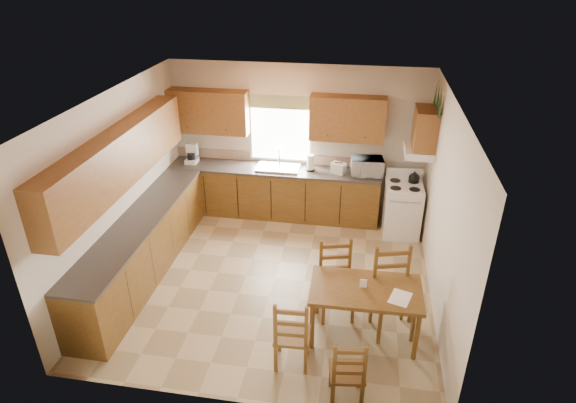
% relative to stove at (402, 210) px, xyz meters
% --- Properties ---
extents(floor, '(4.50, 4.50, 0.00)m').
position_rel_stove_xyz_m(floor, '(-1.88, -1.63, -0.45)').
color(floor, tan).
rests_on(floor, ground).
extents(ceiling, '(4.50, 4.50, 0.00)m').
position_rel_stove_xyz_m(ceiling, '(-1.88, -1.63, 2.25)').
color(ceiling, '#A05622').
rests_on(ceiling, floor).
extents(wall_left, '(4.50, 4.50, 0.00)m').
position_rel_stove_xyz_m(wall_left, '(-4.13, -1.63, 0.90)').
color(wall_left, beige).
rests_on(wall_left, floor).
extents(wall_right, '(4.50, 4.50, 0.00)m').
position_rel_stove_xyz_m(wall_right, '(0.37, -1.63, 0.90)').
color(wall_right, beige).
rests_on(wall_right, floor).
extents(wall_back, '(4.50, 4.50, 0.00)m').
position_rel_stove_xyz_m(wall_back, '(-1.88, 0.62, 0.90)').
color(wall_back, beige).
rests_on(wall_back, floor).
extents(wall_front, '(4.50, 4.50, 0.00)m').
position_rel_stove_xyz_m(wall_front, '(-1.88, -3.88, 0.90)').
color(wall_front, beige).
rests_on(wall_front, floor).
extents(lower_cab_back, '(3.75, 0.60, 0.88)m').
position_rel_stove_xyz_m(lower_cab_back, '(-2.25, 0.32, -0.01)').
color(lower_cab_back, brown).
rests_on(lower_cab_back, floor).
extents(lower_cab_left, '(0.60, 3.60, 0.88)m').
position_rel_stove_xyz_m(lower_cab_left, '(-3.83, -1.78, -0.01)').
color(lower_cab_left, brown).
rests_on(lower_cab_left, floor).
extents(counter_back, '(3.75, 0.63, 0.04)m').
position_rel_stove_xyz_m(counter_back, '(-2.25, 0.32, 0.45)').
color(counter_back, '#3D3632').
rests_on(counter_back, lower_cab_back).
extents(counter_left, '(0.63, 3.60, 0.04)m').
position_rel_stove_xyz_m(counter_left, '(-3.83, -1.78, 0.45)').
color(counter_left, '#3D3632').
rests_on(counter_left, lower_cab_left).
extents(backsplash, '(3.75, 0.01, 0.18)m').
position_rel_stove_xyz_m(backsplash, '(-2.25, 0.61, 0.56)').
color(backsplash, gray).
rests_on(backsplash, counter_back).
extents(upper_cab_back_left, '(1.41, 0.33, 0.75)m').
position_rel_stove_xyz_m(upper_cab_back_left, '(-3.43, 0.45, 1.41)').
color(upper_cab_back_left, brown).
rests_on(upper_cab_back_left, wall_back).
extents(upper_cab_back_right, '(1.25, 0.33, 0.75)m').
position_rel_stove_xyz_m(upper_cab_back_right, '(-1.02, 0.45, 1.41)').
color(upper_cab_back_right, brown).
rests_on(upper_cab_back_right, wall_back).
extents(upper_cab_left, '(0.33, 3.60, 0.75)m').
position_rel_stove_xyz_m(upper_cab_left, '(-3.96, -1.78, 1.41)').
color(upper_cab_left, brown).
rests_on(upper_cab_left, wall_left).
extents(upper_cab_stove, '(0.33, 0.62, 0.62)m').
position_rel_stove_xyz_m(upper_cab_stove, '(0.20, 0.02, 1.45)').
color(upper_cab_stove, brown).
rests_on(upper_cab_stove, wall_right).
extents(range_hood, '(0.44, 0.62, 0.12)m').
position_rel_stove_xyz_m(range_hood, '(0.15, 0.02, 1.07)').
color(range_hood, silver).
rests_on(range_hood, wall_right).
extents(window_frame, '(1.13, 0.02, 1.18)m').
position_rel_stove_xyz_m(window_frame, '(-2.18, 0.59, 1.10)').
color(window_frame, silver).
rests_on(window_frame, wall_back).
extents(window_pane, '(1.05, 0.01, 1.10)m').
position_rel_stove_xyz_m(window_pane, '(-2.18, 0.58, 1.10)').
color(window_pane, white).
rests_on(window_pane, wall_back).
extents(window_valance, '(1.19, 0.01, 0.24)m').
position_rel_stove_xyz_m(window_valance, '(-2.18, 0.56, 1.60)').
color(window_valance, '#3F602C').
rests_on(window_valance, wall_back).
extents(sink_basin, '(0.75, 0.45, 0.04)m').
position_rel_stove_xyz_m(sink_basin, '(-2.18, 0.32, 0.49)').
color(sink_basin, silver).
rests_on(sink_basin, counter_back).
extents(pine_decal_a, '(0.22, 0.22, 0.36)m').
position_rel_stove_xyz_m(pine_decal_a, '(0.33, -0.30, 1.93)').
color(pine_decal_a, '#173F1D').
rests_on(pine_decal_a, wall_right).
extents(pine_decal_b, '(0.22, 0.22, 0.36)m').
position_rel_stove_xyz_m(pine_decal_b, '(0.33, 0.02, 1.97)').
color(pine_decal_b, '#173F1D').
rests_on(pine_decal_b, wall_right).
extents(pine_decal_c, '(0.22, 0.22, 0.36)m').
position_rel_stove_xyz_m(pine_decal_c, '(0.33, 0.34, 1.93)').
color(pine_decal_c, '#173F1D').
rests_on(pine_decal_c, wall_right).
extents(stove, '(0.63, 0.65, 0.90)m').
position_rel_stove_xyz_m(stove, '(0.00, 0.00, 0.00)').
color(stove, silver).
rests_on(stove, floor).
extents(coffeemaker, '(0.21, 0.25, 0.35)m').
position_rel_stove_xyz_m(coffeemaker, '(-3.77, 0.33, 0.65)').
color(coffeemaker, silver).
rests_on(coffeemaker, counter_back).
extents(paper_towel, '(0.13, 0.13, 0.28)m').
position_rel_stove_xyz_m(paper_towel, '(-1.61, 0.34, 0.61)').
color(paper_towel, white).
rests_on(paper_towel, counter_back).
extents(toaster, '(0.28, 0.23, 0.19)m').
position_rel_stove_xyz_m(toaster, '(-1.12, 0.29, 0.57)').
color(toaster, silver).
rests_on(toaster, counter_back).
extents(microwave, '(0.54, 0.42, 0.30)m').
position_rel_stove_xyz_m(microwave, '(-0.64, 0.31, 0.62)').
color(microwave, silver).
rests_on(microwave, counter_back).
extents(dining_table, '(1.36, 0.79, 0.72)m').
position_rel_stove_xyz_m(dining_table, '(-0.56, -2.61, -0.09)').
color(dining_table, brown).
rests_on(dining_table, floor).
extents(chair_near_left, '(0.42, 0.40, 0.96)m').
position_rel_stove_xyz_m(chair_near_left, '(-1.37, -3.22, 0.03)').
color(chair_near_left, brown).
rests_on(chair_near_left, floor).
extents(chair_near_right, '(0.41, 0.40, 0.87)m').
position_rel_stove_xyz_m(chair_near_right, '(-0.72, -3.62, -0.01)').
color(chair_near_right, brown).
rests_on(chair_near_right, floor).
extents(chair_far_left, '(0.58, 0.57, 1.15)m').
position_rel_stove_xyz_m(chair_far_left, '(-0.21, -2.50, 0.12)').
color(chair_far_left, brown).
rests_on(chair_far_left, floor).
extents(chair_far_right, '(0.53, 0.52, 1.05)m').
position_rel_stove_xyz_m(chair_far_right, '(-0.93, -2.29, 0.08)').
color(chair_far_right, brown).
rests_on(chair_far_right, floor).
extents(table_paper, '(0.31, 0.36, 0.00)m').
position_rel_stove_xyz_m(table_paper, '(-0.17, -2.73, 0.28)').
color(table_paper, white).
rests_on(table_paper, dining_table).
extents(table_card, '(0.08, 0.03, 0.11)m').
position_rel_stove_xyz_m(table_card, '(-0.60, -2.59, 0.33)').
color(table_card, white).
rests_on(table_card, dining_table).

